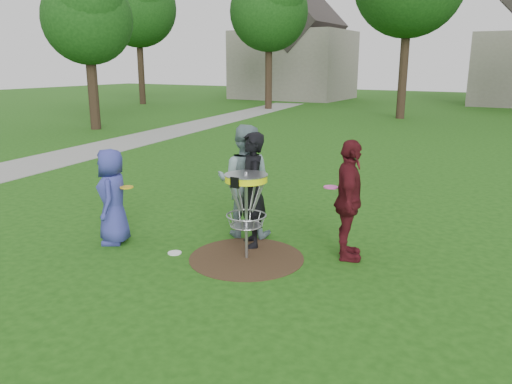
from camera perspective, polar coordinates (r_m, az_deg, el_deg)
The scene contains 10 objects.
ground at distance 7.87m, azimuth -1.09°, elevation -7.54°, with size 100.00×100.00×0.00m, color #19470F.
dirt_patch at distance 7.87m, azimuth -1.09°, elevation -7.51°, with size 1.80×1.80×0.01m, color #47331E.
concrete_path at distance 20.03m, azimuth -14.16°, elevation 5.64°, with size 2.20×40.00×0.02m, color #9E9E99.
player_blue at distance 8.63m, azimuth -16.07°, elevation -0.51°, with size 0.79×0.51×1.61m, color #33388E.
player_black at distance 8.13m, azimuth -0.49°, elevation 0.21°, with size 0.69×0.45×1.89m, color black.
player_grey at distance 8.62m, azimuth -1.36°, elevation 1.25°, with size 0.95×0.74×1.96m, color gray.
player_maroon at distance 7.70m, azimuth 10.55°, elevation -0.97°, with size 1.09×0.46×1.87m, color #4F1219.
disc_on_grass at distance 8.15m, azimuth -9.28°, elevation -6.89°, with size 0.22×0.22×0.02m, color white.
disc_golf_basket at distance 7.55m, azimuth -1.13°, elevation -0.36°, with size 0.66×0.67×1.38m.
held_discs at distance 7.95m, azimuth -2.33°, elevation 1.18°, with size 3.36×1.33×0.23m.
Camera 1 is at (3.74, -6.26, 2.96)m, focal length 35.00 mm.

